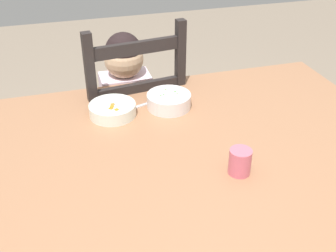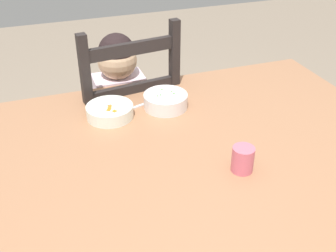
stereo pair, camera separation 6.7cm
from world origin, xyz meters
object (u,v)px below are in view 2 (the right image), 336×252
at_px(dining_table, 189,172).
at_px(dining_chair, 125,135).
at_px(spoon, 128,110).
at_px(child_figure, 122,106).
at_px(drinking_cup, 243,159).
at_px(bowl_of_peas, 166,100).
at_px(bowl_of_carrots, 110,111).

relative_size(dining_table, dining_chair, 1.44).
bearing_deg(spoon, child_figure, 82.64).
relative_size(dining_table, drinking_cup, 18.63).
height_order(bowl_of_peas, drinking_cup, drinking_cup).
bearing_deg(child_figure, spoon, -97.36).
bearing_deg(dining_table, drinking_cup, -53.77).
bearing_deg(spoon, dining_table, -69.08).
bearing_deg(bowl_of_carrots, bowl_of_peas, 0.04).
bearing_deg(child_figure, dining_table, -81.51).
distance_m(dining_chair, child_figure, 0.16).
distance_m(dining_chair, bowl_of_carrots, 0.44).
bearing_deg(child_figure, drinking_cup, -75.06).
distance_m(child_figure, drinking_cup, 0.78).
bearing_deg(dining_table, dining_chair, 97.79).
xyz_separation_m(bowl_of_peas, drinking_cup, (0.09, -0.45, 0.01)).
relative_size(spoon, drinking_cup, 1.68).
distance_m(dining_chair, drinking_cup, 0.83).
relative_size(bowl_of_peas, drinking_cup, 2.07).
distance_m(dining_table, child_figure, 0.60).
relative_size(dining_table, child_figure, 1.55).
height_order(bowl_of_carrots, drinking_cup, drinking_cup).
xyz_separation_m(dining_table, drinking_cup, (0.11, -0.15, 0.13)).
xyz_separation_m(bowl_of_carrots, spoon, (0.07, 0.02, -0.02)).
bearing_deg(bowl_of_carrots, spoon, 17.16).
height_order(dining_table, bowl_of_peas, bowl_of_peas).
bearing_deg(dining_chair, bowl_of_peas, -70.97).
relative_size(dining_chair, spoon, 7.71).
bearing_deg(bowl_of_carrots, dining_chair, 68.60).
distance_m(child_figure, bowl_of_peas, 0.35).
bearing_deg(dining_table, bowl_of_peas, 86.09).
bearing_deg(dining_table, bowl_of_carrots, 123.36).
xyz_separation_m(dining_chair, spoon, (-0.04, -0.27, 0.29)).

